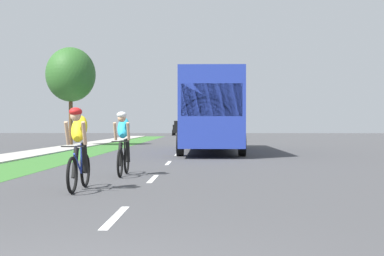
# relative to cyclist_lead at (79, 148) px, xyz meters

# --- Properties ---
(ground_plane) EXTENTS (120.00, 120.00, 0.00)m
(ground_plane) POSITION_rel_cyclist_lead_xyz_m (1.20, 13.49, -0.81)
(ground_plane) COLOR #424244
(grass_verge) EXTENTS (2.18, 70.00, 0.01)m
(grass_verge) POSITION_rel_cyclist_lead_xyz_m (-3.12, 13.49, -0.81)
(grass_verge) COLOR #38722D
(grass_verge) RESTS_ON ground_plane
(sidewalk_concrete) EXTENTS (1.82, 70.00, 0.10)m
(sidewalk_concrete) POSITION_rel_cyclist_lead_xyz_m (-5.12, 13.49, -0.81)
(sidewalk_concrete) COLOR #B2ADA3
(sidewalk_concrete) RESTS_ON ground_plane
(lane_markings_center) EXTENTS (0.12, 52.71, 0.01)m
(lane_markings_center) POSITION_rel_cyclist_lead_xyz_m (1.20, 17.49, -0.81)
(lane_markings_center) COLOR white
(lane_markings_center) RESTS_ON ground_plane
(cyclist_lead) EXTENTS (0.42, 1.72, 1.58)m
(cyclist_lead) POSITION_rel_cyclist_lead_xyz_m (0.00, 0.00, 0.00)
(cyclist_lead) COLOR black
(cyclist_lead) RESTS_ON ground_plane
(cyclist_trailing) EXTENTS (0.42, 1.72, 1.58)m
(cyclist_trailing) POSITION_rel_cyclist_lead_xyz_m (0.39, 2.99, 0.00)
(cyclist_trailing) COLOR black
(cyclist_trailing) RESTS_ON ground_plane
(bus_blue) EXTENTS (2.78, 11.60, 3.48)m
(bus_blue) POSITION_rel_cyclist_lead_xyz_m (2.65, 14.99, 1.17)
(bus_blue) COLOR #23389E
(bus_blue) RESTS_ON ground_plane
(sedan_maroon) EXTENTS (1.98, 4.30, 1.52)m
(sedan_maroon) POSITION_rel_cyclist_lead_xyz_m (2.76, 32.82, -0.04)
(sedan_maroon) COLOR maroon
(sedan_maroon) RESTS_ON ground_plane
(pickup_white) EXTENTS (2.22, 5.10, 1.64)m
(pickup_white) POSITION_rel_cyclist_lead_xyz_m (2.69, 43.30, 0.02)
(pickup_white) COLOR silver
(pickup_white) RESTS_ON ground_plane
(suv_black) EXTENTS (2.15, 4.70, 1.79)m
(suv_black) POSITION_rel_cyclist_lead_xyz_m (-0.49, 54.61, 0.14)
(suv_black) COLOR black
(suv_black) RESTS_ON ground_plane
(street_tree_near) EXTENTS (3.03, 3.03, 6.04)m
(street_tree_near) POSITION_rel_cyclist_lead_xyz_m (-5.85, 22.11, 3.54)
(street_tree_near) COLOR brown
(street_tree_near) RESTS_ON ground_plane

